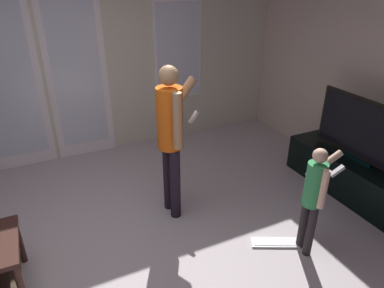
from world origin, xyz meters
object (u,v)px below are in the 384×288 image
at_px(person_adult, 171,131).
at_px(loose_keyboard, 275,243).
at_px(person_child, 314,193).
at_px(flat_screen_tv, 363,131).
at_px(tv_stand, 353,176).

relative_size(person_adult, loose_keyboard, 3.44).
bearing_deg(loose_keyboard, person_adult, 127.21).
bearing_deg(person_child, person_adult, 129.36).
distance_m(flat_screen_tv, person_child, 1.22).
bearing_deg(loose_keyboard, flat_screen_tv, 14.11).
relative_size(person_child, loose_keyboard, 2.29).
bearing_deg(person_child, tv_stand, 24.09).
bearing_deg(tv_stand, person_child, -155.91).
relative_size(person_adult, person_child, 1.50).
bearing_deg(flat_screen_tv, tv_stand, -65.19).
height_order(flat_screen_tv, loose_keyboard, flat_screen_tv).
distance_m(tv_stand, person_adult, 2.16).
height_order(tv_stand, person_child, person_child).
distance_m(person_adult, loose_keyboard, 1.43).
bearing_deg(person_adult, loose_keyboard, -52.79).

